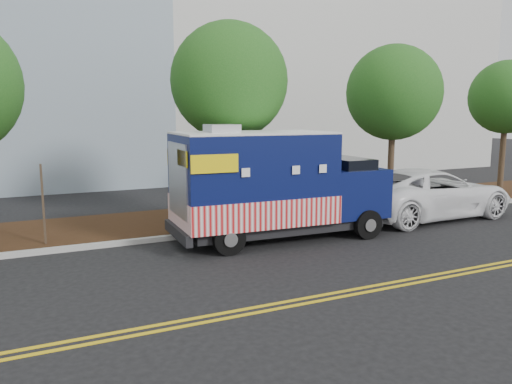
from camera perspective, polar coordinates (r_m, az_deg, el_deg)
name	(u,v)px	position (r m, az deg, el deg)	size (l,w,h in m)	color
ground	(229,246)	(14.39, -3.08, -6.20)	(120.00, 120.00, 0.00)	black
curb	(212,233)	(15.64, -5.03, -4.70)	(120.00, 0.18, 0.15)	#9E9E99
mulch_strip	(191,220)	(17.58, -7.41, -3.21)	(120.00, 4.00, 0.15)	black
centerline_near	(311,297)	(10.60, 6.25, -11.87)	(120.00, 0.10, 0.01)	gold
centerline_far	(317,301)	(10.40, 6.98, -12.30)	(120.00, 0.10, 0.01)	gold
tree_b	(229,81)	(17.10, -3.07, 12.52)	(3.92, 3.92, 6.80)	#38281C
tree_c	(394,93)	(21.27, 15.47, 10.86)	(3.83, 3.83, 6.50)	#38281C
tree_d	(507,97)	(25.66, 26.73, 9.64)	(3.31, 3.31, 6.15)	#38281C
sign_post	(43,207)	(15.02, -23.14, -1.59)	(0.06, 0.06, 2.40)	#473828
food_truck	(271,188)	(14.85, 1.73, 0.47)	(6.66, 2.72, 3.46)	black
white_car	(428,193)	(19.18, 19.11, -0.12)	(2.96, 6.43, 1.79)	white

